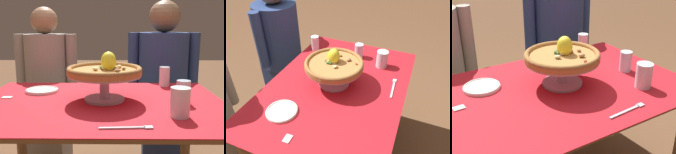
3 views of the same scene
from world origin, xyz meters
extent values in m
cylinder|color=olive|center=(-0.52, 0.34, 0.35)|extent=(0.06, 0.06, 0.70)
cylinder|color=olive|center=(0.52, 0.34, 0.35)|extent=(0.06, 0.06, 0.70)
cube|color=olive|center=(0.00, 0.00, 0.71)|extent=(1.16, 0.81, 0.02)
cube|color=red|center=(0.00, 0.00, 0.72)|extent=(1.20, 0.85, 0.00)
cylinder|color=#B7B7C1|center=(0.02, 0.03, 0.73)|extent=(0.20, 0.20, 0.01)
cylinder|color=#B7B7C1|center=(0.02, 0.03, 0.79)|extent=(0.05, 0.05, 0.11)
cylinder|color=#B7B7C1|center=(0.02, 0.03, 0.85)|extent=(0.36, 0.36, 0.01)
cylinder|color=#AD753D|center=(0.02, 0.03, 0.87)|extent=(0.36, 0.36, 0.02)
torus|color=olive|center=(0.02, 0.03, 0.88)|extent=(0.36, 0.36, 0.02)
ellipsoid|color=tan|center=(0.07, 0.04, 0.88)|extent=(0.03, 0.03, 0.01)
ellipsoid|color=#4C7533|center=(0.01, 0.04, 0.88)|extent=(0.03, 0.03, 0.01)
ellipsoid|color=#C63D28|center=(0.06, -0.10, 0.88)|extent=(0.02, 0.02, 0.01)
ellipsoid|color=#996B42|center=(0.12, 0.02, 0.88)|extent=(0.02, 0.03, 0.01)
ellipsoid|color=tan|center=(0.10, 0.08, 0.89)|extent=(0.03, 0.03, 0.02)
ellipsoid|color=#996B42|center=(0.08, -0.05, 0.89)|extent=(0.04, 0.03, 0.02)
ellipsoid|color=#996B42|center=(0.03, 0.08, 0.88)|extent=(0.02, 0.03, 0.01)
ellipsoid|color=#4C7533|center=(0.01, 0.06, 0.89)|extent=(0.03, 0.04, 0.02)
ellipsoid|color=beige|center=(0.02, 0.06, 0.88)|extent=(0.03, 0.03, 0.01)
ellipsoid|color=beige|center=(-0.02, 0.00, 0.89)|extent=(0.04, 0.04, 0.02)
ellipsoid|color=tan|center=(0.02, 0.02, 0.89)|extent=(0.03, 0.03, 0.01)
ellipsoid|color=#996B42|center=(0.08, 0.03, 0.89)|extent=(0.03, 0.03, 0.01)
ellipsoid|color=yellow|center=(0.04, 0.04, 0.91)|extent=(0.09, 0.09, 0.10)
cylinder|color=white|center=(0.33, -0.21, 0.79)|extent=(0.08, 0.08, 0.12)
cylinder|color=silver|center=(0.33, -0.21, 0.76)|extent=(0.07, 0.07, 0.08)
cylinder|color=silver|center=(0.39, -0.02, 0.78)|extent=(0.06, 0.06, 0.11)
cylinder|color=silver|center=(0.39, -0.02, 0.77)|extent=(0.06, 0.06, 0.08)
cylinder|color=white|center=(0.37, 0.34, 0.78)|extent=(0.06, 0.06, 0.12)
cylinder|color=silver|center=(0.37, 0.34, 0.76)|extent=(0.05, 0.05, 0.07)
cylinder|color=white|center=(-0.33, 0.19, 0.73)|extent=(0.18, 0.18, 0.01)
torus|color=silver|center=(-0.33, 0.19, 0.74)|extent=(0.17, 0.17, 0.01)
cube|color=#B7B7C1|center=(0.10, -0.34, 0.73)|extent=(0.17, 0.02, 0.01)
cube|color=#B7B7C1|center=(0.19, -0.33, 0.73)|extent=(0.03, 0.03, 0.01)
cube|color=beige|center=(-0.47, 0.06, 0.73)|extent=(0.05, 0.04, 0.00)
cube|color=gray|center=(-0.43, 0.70, 0.24)|extent=(0.30, 0.34, 0.47)
cylinder|color=gray|center=(-0.43, 0.70, 0.75)|extent=(0.32, 0.32, 0.55)
sphere|color=#9E7051|center=(-0.43, 0.70, 1.12)|extent=(0.19, 0.19, 0.19)
cylinder|color=gray|center=(-0.62, 0.71, 0.79)|extent=(0.08, 0.08, 0.47)
cylinder|color=gray|center=(-0.24, 0.68, 0.79)|extent=(0.08, 0.08, 0.47)
cube|color=navy|center=(0.43, 0.74, 0.24)|extent=(0.30, 0.34, 0.48)
cylinder|color=navy|center=(0.43, 0.74, 0.76)|extent=(0.39, 0.39, 0.56)
sphere|color=brown|center=(0.43, 0.74, 1.15)|extent=(0.23, 0.23, 0.23)
cylinder|color=navy|center=(0.21, 0.75, 0.80)|extent=(0.08, 0.08, 0.47)
cylinder|color=navy|center=(0.65, 0.72, 0.80)|extent=(0.08, 0.08, 0.47)
camera|label=1|loc=(0.07, -1.23, 1.09)|focal=42.73mm
camera|label=2|loc=(-1.00, -0.43, 1.60)|focal=35.15mm
camera|label=3|loc=(-0.69, -1.11, 1.39)|focal=48.84mm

